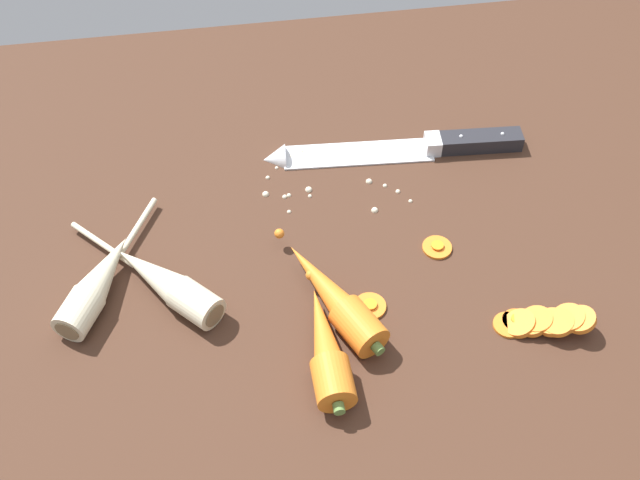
{
  "coord_description": "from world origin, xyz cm",
  "views": [
    {
      "loc": [
        -9.04,
        -62.01,
        74.07
      ],
      "look_at": [
        0.0,
        -2.0,
        1.5
      ],
      "focal_mm": 44.55,
      "sensor_mm": 36.0,
      "label": 1
    }
  ],
  "objects_px": {
    "chefs_knife": "(389,149)",
    "carrot_slice_stray_mid": "(517,320)",
    "parsnip_front": "(98,283)",
    "carrot_slice_stray_far": "(370,305)",
    "carrot_slice_stray_near": "(437,246)",
    "parsnip_mid_left": "(165,282)",
    "carrot_slice_stack": "(545,322)",
    "whole_carrot": "(334,298)",
    "whole_carrot_second": "(326,348)"
  },
  "relations": [
    {
      "from": "whole_carrot",
      "to": "whole_carrot_second",
      "type": "bearing_deg",
      "value": -106.4
    },
    {
      "from": "carrot_slice_stack",
      "to": "carrot_slice_stray_near",
      "type": "distance_m",
      "value": 0.16
    },
    {
      "from": "parsnip_front",
      "to": "parsnip_mid_left",
      "type": "bearing_deg",
      "value": -8.12
    },
    {
      "from": "parsnip_front",
      "to": "carrot_slice_stray_far",
      "type": "relative_size",
      "value": 5.43
    },
    {
      "from": "chefs_knife",
      "to": "carrot_slice_stray_mid",
      "type": "bearing_deg",
      "value": -73.62
    },
    {
      "from": "parsnip_front",
      "to": "carrot_slice_stack",
      "type": "relative_size",
      "value": 1.86
    },
    {
      "from": "chefs_knife",
      "to": "carrot_slice_stray_mid",
      "type": "xyz_separation_m",
      "value": [
        0.08,
        -0.29,
        -0.0
      ]
    },
    {
      "from": "parsnip_mid_left",
      "to": "carrot_slice_stack",
      "type": "xyz_separation_m",
      "value": [
        0.41,
        -0.11,
        -0.01
      ]
    },
    {
      "from": "carrot_slice_stray_far",
      "to": "carrot_slice_stray_near",
      "type": "bearing_deg",
      "value": 37.1
    },
    {
      "from": "parsnip_front",
      "to": "carrot_slice_stray_mid",
      "type": "bearing_deg",
      "value": -13.41
    },
    {
      "from": "chefs_knife",
      "to": "parsnip_mid_left",
      "type": "relative_size",
      "value": 1.9
    },
    {
      "from": "carrot_slice_stray_mid",
      "to": "carrot_slice_stray_far",
      "type": "distance_m",
      "value": 0.16
    },
    {
      "from": "whole_carrot",
      "to": "parsnip_front",
      "type": "distance_m",
      "value": 0.27
    },
    {
      "from": "whole_carrot",
      "to": "carrot_slice_stack",
      "type": "height_order",
      "value": "whole_carrot"
    },
    {
      "from": "parsnip_front",
      "to": "carrot_slice_stack",
      "type": "bearing_deg",
      "value": -14.02
    },
    {
      "from": "whole_carrot",
      "to": "carrot_slice_stray_mid",
      "type": "height_order",
      "value": "whole_carrot"
    },
    {
      "from": "carrot_slice_stack",
      "to": "carrot_slice_stray_far",
      "type": "relative_size",
      "value": 2.92
    },
    {
      "from": "chefs_knife",
      "to": "parsnip_mid_left",
      "type": "xyz_separation_m",
      "value": [
        -0.3,
        -0.19,
        0.01
      ]
    },
    {
      "from": "whole_carrot",
      "to": "carrot_slice_stray_far",
      "type": "height_order",
      "value": "whole_carrot"
    },
    {
      "from": "parsnip_front",
      "to": "carrot_slice_stray_near",
      "type": "xyz_separation_m",
      "value": [
        0.4,
        0.01,
        -0.02
      ]
    },
    {
      "from": "parsnip_mid_left",
      "to": "chefs_knife",
      "type": "bearing_deg",
      "value": 32.23
    },
    {
      "from": "parsnip_mid_left",
      "to": "parsnip_front",
      "type": "bearing_deg",
      "value": 171.88
    },
    {
      "from": "carrot_slice_stray_near",
      "to": "carrot_slice_stray_mid",
      "type": "distance_m",
      "value": 0.13
    },
    {
      "from": "parsnip_front",
      "to": "carrot_slice_stray_near",
      "type": "relative_size",
      "value": 5.62
    },
    {
      "from": "chefs_knife",
      "to": "carrot_slice_stray_near",
      "type": "height_order",
      "value": "chefs_knife"
    },
    {
      "from": "chefs_knife",
      "to": "parsnip_front",
      "type": "distance_m",
      "value": 0.42
    },
    {
      "from": "parsnip_mid_left",
      "to": "carrot_slice_stack",
      "type": "height_order",
      "value": "parsnip_mid_left"
    },
    {
      "from": "whole_carrot",
      "to": "whole_carrot_second",
      "type": "distance_m",
      "value": 0.07
    },
    {
      "from": "whole_carrot_second",
      "to": "carrot_slice_stray_near",
      "type": "height_order",
      "value": "whole_carrot_second"
    },
    {
      "from": "carrot_slice_stack",
      "to": "carrot_slice_stray_mid",
      "type": "relative_size",
      "value": 3.39
    },
    {
      "from": "whole_carrot_second",
      "to": "parsnip_mid_left",
      "type": "relative_size",
      "value": 0.99
    },
    {
      "from": "carrot_slice_stray_mid",
      "to": "carrot_slice_stack",
      "type": "bearing_deg",
      "value": -24.04
    },
    {
      "from": "carrot_slice_stray_mid",
      "to": "carrot_slice_stray_near",
      "type": "bearing_deg",
      "value": 117.83
    },
    {
      "from": "parsnip_mid_left",
      "to": "carrot_slice_stray_far",
      "type": "bearing_deg",
      "value": -13.56
    },
    {
      "from": "parsnip_mid_left",
      "to": "carrot_slice_stray_near",
      "type": "distance_m",
      "value": 0.32
    },
    {
      "from": "chefs_knife",
      "to": "carrot_slice_stack",
      "type": "xyz_separation_m",
      "value": [
        0.11,
        -0.3,
        0.01
      ]
    },
    {
      "from": "carrot_slice_stray_near",
      "to": "carrot_slice_stray_mid",
      "type": "relative_size",
      "value": 1.12
    },
    {
      "from": "parsnip_front",
      "to": "carrot_slice_stray_mid",
      "type": "height_order",
      "value": "parsnip_front"
    },
    {
      "from": "whole_carrot",
      "to": "parsnip_mid_left",
      "type": "xyz_separation_m",
      "value": [
        -0.19,
        0.05,
        -0.0
      ]
    },
    {
      "from": "carrot_slice_stack",
      "to": "carrot_slice_stray_near",
      "type": "xyz_separation_m",
      "value": [
        -0.09,
        0.13,
        -0.01
      ]
    },
    {
      "from": "parsnip_front",
      "to": "carrot_slice_stray_mid",
      "type": "distance_m",
      "value": 0.47
    },
    {
      "from": "whole_carrot",
      "to": "parsnip_mid_left",
      "type": "height_order",
      "value": "whole_carrot"
    },
    {
      "from": "whole_carrot",
      "to": "parsnip_front",
      "type": "xyz_separation_m",
      "value": [
        -0.26,
        0.06,
        -0.0
      ]
    },
    {
      "from": "parsnip_front",
      "to": "parsnip_mid_left",
      "type": "height_order",
      "value": "same"
    },
    {
      "from": "chefs_knife",
      "to": "carrot_slice_stray_mid",
      "type": "distance_m",
      "value": 0.3
    },
    {
      "from": "whole_carrot_second",
      "to": "carrot_slice_stack",
      "type": "relative_size",
      "value": 1.69
    },
    {
      "from": "carrot_slice_stray_mid",
      "to": "parsnip_mid_left",
      "type": "bearing_deg",
      "value": 165.58
    },
    {
      "from": "carrot_slice_stray_far",
      "to": "parsnip_front",
      "type": "bearing_deg",
      "value": 167.77
    },
    {
      "from": "whole_carrot",
      "to": "parsnip_mid_left",
      "type": "distance_m",
      "value": 0.19
    },
    {
      "from": "parsnip_mid_left",
      "to": "whole_carrot_second",
      "type": "bearing_deg",
      "value": -34.39
    }
  ]
}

